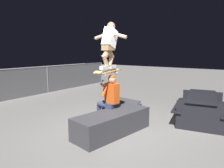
{
  "coord_description": "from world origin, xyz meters",
  "views": [
    {
      "loc": [
        -3.92,
        -2.74,
        1.91
      ],
      "look_at": [
        0.15,
        0.17,
        1.11
      ],
      "focal_mm": 32.89,
      "sensor_mm": 36.0,
      "label": 1
    }
  ],
  "objects_px": {
    "person_sitting_on_ledge": "(109,97)",
    "skater_airborne": "(109,43)",
    "skateboard": "(108,72)",
    "picnic_table_back": "(201,104)",
    "ledge_box_main": "(112,123)",
    "kicker_ramp": "(121,107)"
  },
  "relations": [
    {
      "from": "person_sitting_on_ledge",
      "to": "skateboard",
      "type": "distance_m",
      "value": 0.67
    },
    {
      "from": "kicker_ramp",
      "to": "picnic_table_back",
      "type": "relative_size",
      "value": 0.56
    },
    {
      "from": "skater_airborne",
      "to": "skateboard",
      "type": "bearing_deg",
      "value": -174.73
    },
    {
      "from": "picnic_table_back",
      "to": "skater_airborne",
      "type": "bearing_deg",
      "value": 133.45
    },
    {
      "from": "kicker_ramp",
      "to": "person_sitting_on_ledge",
      "type": "bearing_deg",
      "value": -158.07
    },
    {
      "from": "person_sitting_on_ledge",
      "to": "skateboard",
      "type": "relative_size",
      "value": 1.3
    },
    {
      "from": "person_sitting_on_ledge",
      "to": "kicker_ramp",
      "type": "relative_size",
      "value": 1.24
    },
    {
      "from": "kicker_ramp",
      "to": "skater_airborne",
      "type": "bearing_deg",
      "value": -157.34
    },
    {
      "from": "skater_airborne",
      "to": "picnic_table_back",
      "type": "height_order",
      "value": "skater_airborne"
    },
    {
      "from": "kicker_ramp",
      "to": "ledge_box_main",
      "type": "bearing_deg",
      "value": -152.68
    },
    {
      "from": "person_sitting_on_ledge",
      "to": "kicker_ramp",
      "type": "xyz_separation_m",
      "value": [
        1.56,
        0.63,
        -0.7
      ]
    },
    {
      "from": "ledge_box_main",
      "to": "kicker_ramp",
      "type": "xyz_separation_m",
      "value": [
        1.91,
        0.99,
        -0.2
      ]
    },
    {
      "from": "person_sitting_on_ledge",
      "to": "kicker_ramp",
      "type": "height_order",
      "value": "person_sitting_on_ledge"
    },
    {
      "from": "ledge_box_main",
      "to": "picnic_table_back",
      "type": "distance_m",
      "value": 2.54
    },
    {
      "from": "picnic_table_back",
      "to": "kicker_ramp",
      "type": "bearing_deg",
      "value": 93.15
    },
    {
      "from": "ledge_box_main",
      "to": "person_sitting_on_ledge",
      "type": "bearing_deg",
      "value": 45.82
    },
    {
      "from": "skateboard",
      "to": "kicker_ramp",
      "type": "relative_size",
      "value": 0.95
    },
    {
      "from": "person_sitting_on_ledge",
      "to": "skater_airborne",
      "type": "bearing_deg",
      "value": -127.66
    },
    {
      "from": "skateboard",
      "to": "skater_airborne",
      "type": "bearing_deg",
      "value": 5.27
    },
    {
      "from": "skateboard",
      "to": "kicker_ramp",
      "type": "bearing_deg",
      "value": 22.12
    },
    {
      "from": "ledge_box_main",
      "to": "picnic_table_back",
      "type": "relative_size",
      "value": 1.02
    },
    {
      "from": "skateboard",
      "to": "picnic_table_back",
      "type": "height_order",
      "value": "skateboard"
    }
  ]
}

